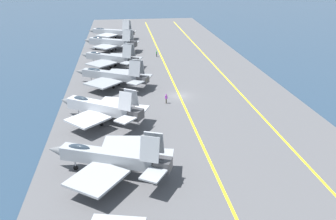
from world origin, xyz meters
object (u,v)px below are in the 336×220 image
at_px(parked_jet_fourth, 101,108).
at_px(parked_jet_fifth, 112,76).
at_px(parked_jet_third, 110,158).
at_px(parked_jet_sixth, 110,58).
at_px(parked_jet_eighth, 112,32).
at_px(crew_green_vest, 157,53).
at_px(crew_purple_vest, 166,98).
at_px(parked_jet_seventh, 110,42).

height_order(parked_jet_fourth, parked_jet_fifth, parked_jet_fourth).
bearing_deg(parked_jet_third, parked_jet_sixth, 1.01).
bearing_deg(parked_jet_eighth, parked_jet_third, -179.42).
xyz_separation_m(parked_jet_fourth, crew_green_vest, (40.99, -13.13, -1.59)).
distance_m(parked_jet_sixth, crew_purple_vest, 27.65).
bearing_deg(parked_jet_sixth, parked_jet_third, -178.99).
relative_size(crew_purple_vest, crew_green_vest, 1.07).
relative_size(parked_jet_third, parked_jet_eighth, 0.96).
height_order(parked_jet_third, parked_jet_eighth, parked_jet_eighth).
height_order(parked_jet_third, parked_jet_seventh, parked_jet_seventh).
height_order(parked_jet_fifth, parked_jet_seventh, parked_jet_seventh).
bearing_deg(parked_jet_fifth, crew_green_vest, -26.26).
bearing_deg(parked_jet_sixth, parked_jet_eighth, -0.02).
xyz_separation_m(crew_purple_vest, crew_green_vest, (34.26, -1.78, -0.07)).
height_order(parked_jet_fourth, parked_jet_eighth, parked_jet_eighth).
distance_m(parked_jet_fifth, crew_purple_vest, 14.68).
bearing_deg(crew_green_vest, parked_jet_third, 168.66).
bearing_deg(parked_jet_fourth, crew_purple_vest, -59.36).
relative_size(parked_jet_third, parked_jet_fourth, 1.05).
xyz_separation_m(parked_jet_eighth, crew_green_vest, (-25.75, -12.23, -1.40)).
bearing_deg(parked_jet_seventh, parked_jet_fifth, -178.36).
bearing_deg(parked_jet_fifth, parked_jet_eighth, 0.81).
xyz_separation_m(parked_jet_third, parked_jet_eighth, (82.55, 0.84, -0.15)).
xyz_separation_m(parked_jet_third, parked_jet_seventh, (65.20, 1.05, 0.06)).
height_order(parked_jet_sixth, parked_jet_eighth, parked_jet_eighth).
bearing_deg(crew_green_vest, parked_jet_eighth, 25.40).
relative_size(parked_jet_third, parked_jet_seventh, 0.96).
relative_size(parked_jet_eighth, crew_purple_vest, 9.01).
height_order(parked_jet_fourth, parked_jet_sixth, parked_jet_sixth).
height_order(parked_jet_fifth, crew_green_vest, parked_jet_fifth).
height_order(crew_purple_vest, crew_green_vest, crew_purple_vest).
distance_m(crew_purple_vest, crew_green_vest, 34.31).
bearing_deg(parked_jet_third, parked_jet_fourth, 6.28).
height_order(parked_jet_third, crew_purple_vest, parked_jet_third).
bearing_deg(parked_jet_fourth, parked_jet_eighth, -0.77).
bearing_deg(parked_jet_sixth, crew_green_vest, -54.58).
bearing_deg(parked_jet_third, parked_jet_fifth, 0.24).
bearing_deg(parked_jet_sixth, parked_jet_fifth, -177.22).
bearing_deg(parked_jet_seventh, parked_jet_third, -179.08).
bearing_deg(parked_jet_fifth, crew_purple_vest, -138.16).
bearing_deg(parked_jet_fourth, parked_jet_third, -173.72).
distance_m(parked_jet_sixth, crew_green_vest, 15.09).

